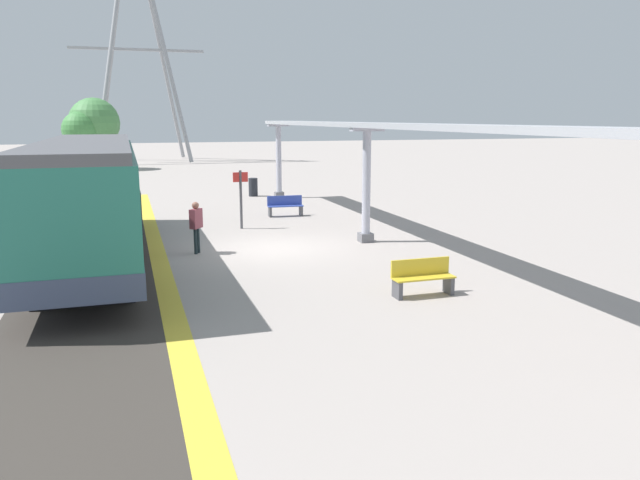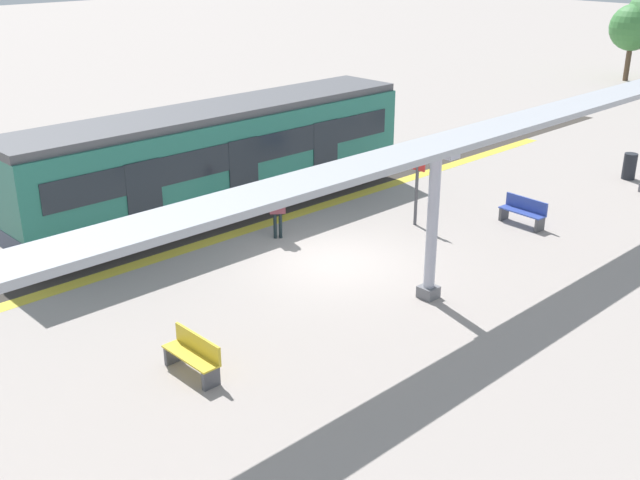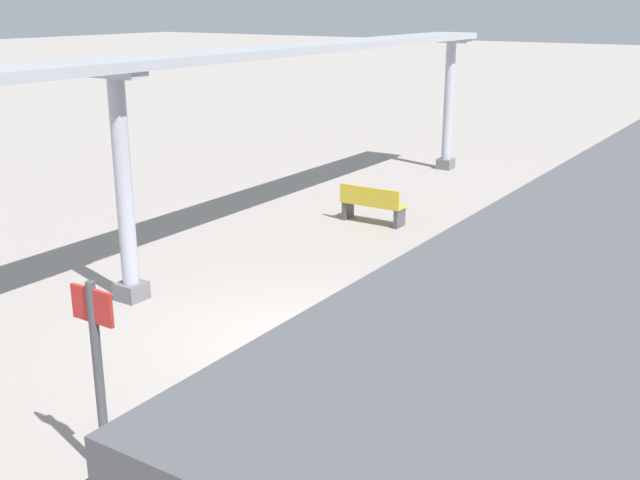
{
  "view_description": "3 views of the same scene",
  "coord_description": "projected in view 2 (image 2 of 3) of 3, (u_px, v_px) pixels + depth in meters",
  "views": [
    {
      "loc": [
        -4.28,
        -18.67,
        4.12
      ],
      "look_at": [
        0.3,
        -4.24,
        1.08
      ],
      "focal_mm": 34.25,
      "sensor_mm": 36.0,
      "label": 1
    },
    {
      "loc": [
        13.85,
        -13.61,
        8.45
      ],
      "look_at": [
        1.39,
        -1.76,
        1.52
      ],
      "focal_mm": 42.65,
      "sensor_mm": 36.0,
      "label": 2
    },
    {
      "loc": [
        -6.0,
        8.57,
        4.82
      ],
      "look_at": [
        0.52,
        -1.4,
        1.12
      ],
      "focal_mm": 43.2,
      "sensor_mm": 36.0,
      "label": 3
    }
  ],
  "objects": [
    {
      "name": "trackbed",
      "position": [
        217.0,
        213.0,
        24.76
      ],
      "size": [
        3.2,
        43.76,
        0.01
      ],
      "primitive_type": "cube",
      "color": "#38332D",
      "rests_on": "ground"
    },
    {
      "name": "canopy_pillar_second",
      "position": [
        432.0,
        225.0,
        18.31
      ],
      "size": [
        1.1,
        0.44,
        3.81
      ],
      "color": "slate",
      "rests_on": "ground"
    },
    {
      "name": "train_near_carriage",
      "position": [
        218.0,
        158.0,
        24.18
      ],
      "size": [
        2.65,
        14.02,
        3.48
      ],
      "color": "#267362",
      "rests_on": "ground"
    },
    {
      "name": "tree_left_background",
      "position": [
        633.0,
        28.0,
        46.08
      ],
      "size": [
        2.79,
        2.79,
        4.61
      ],
      "color": "brown",
      "rests_on": "ground"
    },
    {
      "name": "platform_info_sign",
      "position": [
        417.0,
        184.0,
        23.31
      ],
      "size": [
        0.56,
        0.1,
        2.2
      ],
      "color": "#4C4C51",
      "rests_on": "ground"
    },
    {
      "name": "passenger_waiting_near_edge",
      "position": [
        277.0,
        206.0,
        22.38
      ],
      "size": [
        0.44,
        0.5,
        1.61
      ],
      "color": "#1B282B",
      "rests_on": "ground"
    },
    {
      "name": "canopy_beam",
      "position": [
        430.0,
        148.0,
        17.42
      ],
      "size": [
        1.2,
        25.73,
        0.16
      ],
      "primitive_type": "cube",
      "color": "#A8AAB2",
      "rests_on": "canopy_pillar_nearest"
    },
    {
      "name": "ground_plane",
      "position": [
        332.0,
        261.0,
        21.16
      ],
      "size": [
        176.0,
        176.0,
        0.0
      ],
      "primitive_type": "plane",
      "color": "#A0968F"
    },
    {
      "name": "bench_mid_platform",
      "position": [
        194.0,
        354.0,
        15.58
      ],
      "size": [
        1.5,
        0.45,
        0.86
      ],
      "color": "gold",
      "rests_on": "ground"
    },
    {
      "name": "tactile_edge_strip",
      "position": [
        252.0,
        228.0,
        23.52
      ],
      "size": [
        0.5,
        31.76,
        0.01
      ],
      "primitive_type": "cube",
      "color": "gold",
      "rests_on": "ground"
    },
    {
      "name": "bench_near_end",
      "position": [
        524.0,
        211.0,
        23.64
      ],
      "size": [
        1.52,
        0.53,
        0.86
      ],
      "color": "#3248A2",
      "rests_on": "ground"
    },
    {
      "name": "trash_bin",
      "position": [
        630.0,
        166.0,
        28.09
      ],
      "size": [
        0.48,
        0.48,
        0.97
      ],
      "primitive_type": "cylinder",
      "color": "#22242B",
      "rests_on": "ground"
    }
  ]
}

